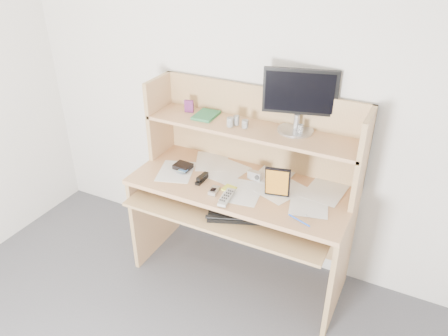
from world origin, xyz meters
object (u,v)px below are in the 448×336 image
at_px(keyboard, 249,214).
at_px(monitor, 299,99).
at_px(tv_remote, 226,197).
at_px(game_case, 278,182).
at_px(desk, 246,185).

distance_m(keyboard, monitor, 0.75).
bearing_deg(tv_remote, monitor, 51.94).
relative_size(tv_remote, monitor, 0.42).
distance_m(game_case, monitor, 0.51).
bearing_deg(monitor, desk, -162.66).
bearing_deg(game_case, tv_remote, -162.35).
bearing_deg(tv_remote, keyboard, 6.11).
bearing_deg(desk, monitor, 31.75).
height_order(keyboard, tv_remote, tv_remote).
distance_m(keyboard, game_case, 0.26).
relative_size(keyboard, tv_remote, 2.82).
height_order(desk, tv_remote, desk).
bearing_deg(game_case, desk, 141.27).
xyz_separation_m(keyboard, tv_remote, (-0.13, -0.03, 0.10)).
xyz_separation_m(desk, keyboard, (0.13, -0.25, -0.03)).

